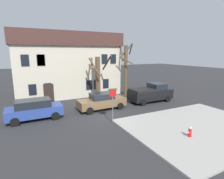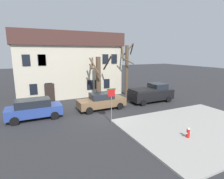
% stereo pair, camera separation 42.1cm
% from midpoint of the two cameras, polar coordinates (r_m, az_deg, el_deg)
% --- Properties ---
extents(ground_plane, '(120.00, 120.00, 0.00)m').
position_cam_midpoint_polar(ground_plane, '(16.18, -2.69, -8.57)').
color(ground_plane, '#2D2D30').
extents(sidewalk_slab, '(10.79, 8.19, 0.12)m').
position_cam_midpoint_polar(sidewalk_slab, '(15.36, 26.30, -10.71)').
color(sidewalk_slab, '#A8A59E').
rests_on(sidewalk_slab, ground_plane).
extents(building_main, '(13.39, 8.00, 8.07)m').
position_cam_midpoint_polar(building_main, '(25.63, -13.49, 7.99)').
color(building_main, beige).
rests_on(building_main, ground_plane).
extents(tree_bare_near, '(2.40, 2.42, 5.33)m').
position_cam_midpoint_polar(tree_bare_near, '(21.03, -3.77, 4.11)').
color(tree_bare_near, brown).
rests_on(tree_bare_near, ground_plane).
extents(tree_bare_mid, '(2.46, 2.49, 6.79)m').
position_cam_midpoint_polar(tree_bare_mid, '(23.85, 5.16, 6.85)').
color(tree_bare_mid, brown).
rests_on(tree_bare_mid, ground_plane).
extents(car_blue_wagon, '(4.48, 2.06, 1.74)m').
position_cam_midpoint_polar(car_blue_wagon, '(16.65, -22.89, -5.63)').
color(car_blue_wagon, '#2D4799').
rests_on(car_blue_wagon, ground_plane).
extents(car_brown_sedan, '(4.82, 2.07, 1.67)m').
position_cam_midpoint_polar(car_brown_sedan, '(17.93, -2.64, -3.73)').
color(car_brown_sedan, brown).
rests_on(car_brown_sedan, ground_plane).
extents(pickup_truck_black, '(5.11, 2.32, 2.10)m').
position_cam_midpoint_polar(pickup_truck_black, '(21.16, 12.93, -1.15)').
color(pickup_truck_black, black).
rests_on(pickup_truck_black, ground_plane).
extents(fire_hydrant, '(0.42, 0.22, 0.70)m').
position_cam_midpoint_polar(fire_hydrant, '(13.11, 23.95, -12.33)').
color(fire_hydrant, red).
rests_on(fire_hydrant, sidewalk_slab).
extents(street_sign_pole, '(0.76, 0.07, 2.84)m').
position_cam_midpoint_polar(street_sign_pole, '(14.22, 0.66, -3.04)').
color(street_sign_pole, slate).
rests_on(street_sign_pole, ground_plane).
extents(bicycle_leaning, '(1.75, 0.17, 1.03)m').
position_cam_midpoint_polar(bicycle_leaning, '(19.51, -19.11, -4.54)').
color(bicycle_leaning, black).
rests_on(bicycle_leaning, ground_plane).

